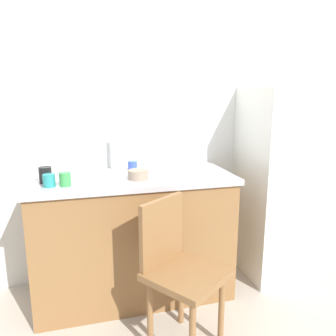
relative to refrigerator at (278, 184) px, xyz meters
name	(u,v)px	position (x,y,z in m)	size (l,w,h in m)	color
back_wall	(142,112)	(-1.06, 0.33, 0.57)	(4.80, 0.10, 2.69)	silver
cabinet_base	(134,238)	(-1.20, -0.02, -0.33)	(1.38, 0.60, 0.88)	olive
countertop	(132,178)	(-1.20, -0.02, 0.13)	(1.42, 0.64, 0.04)	#B7B7BC
faucet	(112,154)	(-1.32, 0.23, 0.27)	(0.02, 0.02, 0.24)	#B7B7BC
refrigerator	(278,184)	(0.00, 0.00, 0.00)	(0.54, 0.56, 1.54)	silver
chair	(178,267)	(-1.03, -0.61, -0.27)	(0.56, 0.56, 0.89)	olive
terracotta_bowl	(138,175)	(-1.17, -0.13, 0.18)	(0.14, 0.14, 0.06)	gray
cup_green	(65,179)	(-1.64, -0.18, 0.19)	(0.07, 0.07, 0.09)	green
cup_teal	(49,180)	(-1.74, -0.17, 0.19)	(0.08, 0.08, 0.08)	teal
cup_black	(45,175)	(-1.77, -0.07, 0.20)	(0.08, 0.08, 0.10)	black
cup_blue	(133,166)	(-1.18, 0.10, 0.19)	(0.07, 0.07, 0.08)	blue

